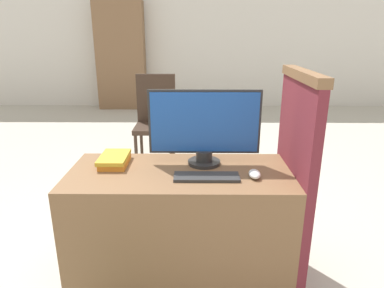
{
  "coord_description": "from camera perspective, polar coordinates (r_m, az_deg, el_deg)",
  "views": [
    {
      "loc": [
        0.09,
        -1.48,
        1.47
      ],
      "look_at": [
        0.07,
        0.26,
        0.89
      ],
      "focal_mm": 32.0,
      "sensor_mm": 36.0,
      "label": 1
    }
  ],
  "objects": [
    {
      "name": "wall_back",
      "position": [
        6.99,
        -0.17,
        17.76
      ],
      "size": [
        12.0,
        0.06,
        2.8
      ],
      "color": "silver",
      "rests_on": "ground_plane"
    },
    {
      "name": "desk",
      "position": [
        2.09,
        -1.97,
        -13.72
      ],
      "size": [
        1.25,
        0.57,
        0.72
      ],
      "color": "brown",
      "rests_on": "ground_plane"
    },
    {
      "name": "carrel_divider",
      "position": [
        2.05,
        16.48,
        -6.08
      ],
      "size": [
        0.07,
        0.62,
        1.28
      ],
      "color": "maroon",
      "rests_on": "ground_plane"
    },
    {
      "name": "monitor",
      "position": [
        1.95,
        2.1,
        2.81
      ],
      "size": [
        0.64,
        0.19,
        0.44
      ],
      "color": "#282828",
      "rests_on": "desk"
    },
    {
      "name": "keyboard",
      "position": [
        1.83,
        2.44,
        -5.5
      ],
      "size": [
        0.35,
        0.12,
        0.02
      ],
      "color": "#2D2D2D",
      "rests_on": "desk"
    },
    {
      "name": "mouse",
      "position": [
        1.86,
        10.4,
        -4.95
      ],
      "size": [
        0.06,
        0.11,
        0.04
      ],
      "color": "silver",
      "rests_on": "desk"
    },
    {
      "name": "book_stack",
      "position": [
        2.06,
        -12.8,
        -2.59
      ],
      "size": [
        0.16,
        0.25,
        0.05
      ],
      "color": "orange",
      "rests_on": "desk"
    },
    {
      "name": "far_chair",
      "position": [
        3.89,
        -6.1,
        4.6
      ],
      "size": [
        0.44,
        0.44,
        1.01
      ],
      "rotation": [
        0.0,
        0.0,
        0.62
      ],
      "color": "#38281E",
      "rests_on": "ground_plane"
    },
    {
      "name": "bookshelf_far",
      "position": [
        6.92,
        -11.77,
        14.1
      ],
      "size": [
        0.92,
        0.32,
        2.01
      ],
      "color": "#846042",
      "rests_on": "ground_plane"
    }
  ]
}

